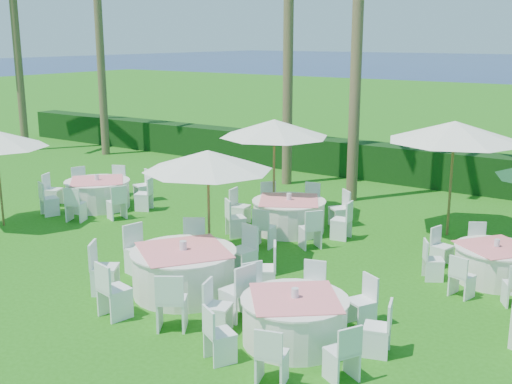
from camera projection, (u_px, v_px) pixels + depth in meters
ground at (104, 288)px, 12.38m from camera, size 120.00×120.00×0.00m
hedge at (368, 160)px, 21.86m from camera, size 34.00×1.00×1.20m
banquet_table_b at (184, 271)px, 12.01m from camera, size 3.47×3.47×1.04m
banquet_table_c at (295, 319)px, 10.10m from camera, size 2.97×2.97×0.91m
banquet_table_d at (98, 193)px, 18.07m from camera, size 3.09×3.09×0.96m
banquet_table_e at (289, 215)px, 15.90m from camera, size 3.20×3.20×0.96m
banquet_table_f at (495, 263)px, 12.66m from camera, size 2.79×2.79×0.86m
umbrella_b at (208, 160)px, 13.22m from camera, size 2.72×2.72×2.45m
umbrella_c at (274, 128)px, 16.68m from camera, size 2.88×2.88×2.63m
umbrella_d at (455, 131)px, 15.09m from camera, size 3.18×3.18×2.79m
palm_a at (98, 16)px, 25.07m from camera, size 4.32×4.32×10.04m
palm_b at (289, 21)px, 19.90m from camera, size 4.35×4.28×9.45m
palm_f at (17, 51)px, 26.32m from camera, size 4.41×4.04×7.43m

